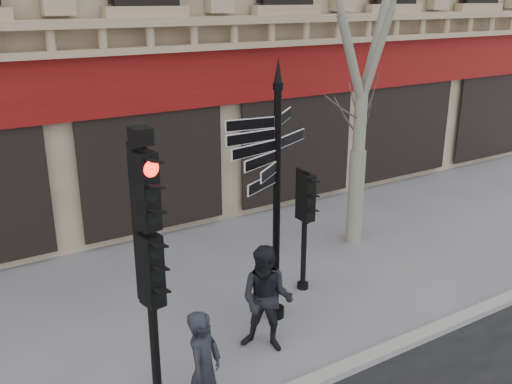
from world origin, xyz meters
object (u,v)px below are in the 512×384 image
at_px(traffic_signal_main, 148,240).
at_px(pedestrian_a, 204,371).
at_px(pedestrian_b, 267,299).
at_px(traffic_signal_secondary, 305,210).
at_px(fingerpost, 277,151).

bearing_deg(traffic_signal_main, pedestrian_a, -72.47).
bearing_deg(traffic_signal_main, pedestrian_b, -1.00).
bearing_deg(pedestrian_a, traffic_signal_secondary, -3.59).
xyz_separation_m(fingerpost, traffic_signal_secondary, (1.02, 0.57, -1.41)).
relative_size(fingerpost, traffic_signal_secondary, 1.95).
distance_m(traffic_signal_secondary, pedestrian_b, 2.24).
bearing_deg(pedestrian_a, pedestrian_b, -6.27).
distance_m(fingerpost, pedestrian_b, 2.35).
relative_size(fingerpost, traffic_signal_main, 1.15).
bearing_deg(traffic_signal_secondary, fingerpost, -151.40).
relative_size(traffic_signal_main, traffic_signal_secondary, 1.69).
bearing_deg(fingerpost, traffic_signal_main, -174.60).
xyz_separation_m(fingerpost, pedestrian_b, (-0.66, -0.72, -2.14)).
xyz_separation_m(traffic_signal_main, pedestrian_a, (0.37, -0.71, -1.63)).
distance_m(traffic_signal_secondary, pedestrian_a, 4.11).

